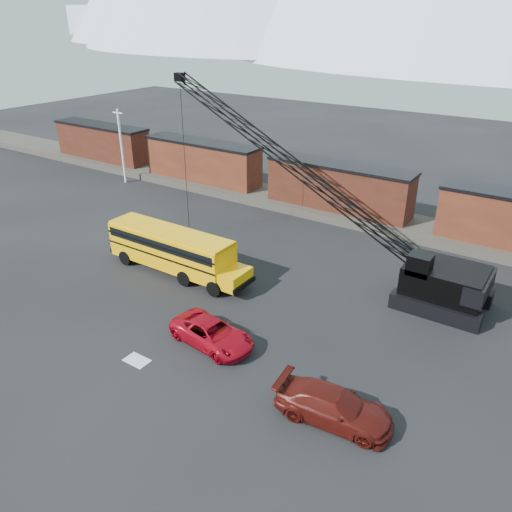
{
  "coord_description": "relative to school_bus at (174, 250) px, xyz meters",
  "views": [
    {
      "loc": [
        18.08,
        -18.58,
        16.98
      ],
      "look_at": [
        2.08,
        5.3,
        3.0
      ],
      "focal_mm": 35.0,
      "sensor_mm": 36.0,
      "label": 1
    }
  ],
  "objects": [
    {
      "name": "boxcar_west_far",
      "position": [
        -27.27,
        17.04,
        0.97
      ],
      "size": [
        13.7,
        3.1,
        4.17
      ],
      "color": "#4C1D15",
      "rests_on": "gravel_berm"
    },
    {
      "name": "boxcar_west_near",
      "position": [
        -11.27,
        17.04,
        0.97
      ],
      "size": [
        13.7,
        3.1,
        4.17
      ],
      "color": "#471C14",
      "rests_on": "gravel_berm"
    },
    {
      "name": "red_pickup",
      "position": [
        7.7,
        -5.47,
        -1.07
      ],
      "size": [
        5.46,
        3.03,
        1.45
      ],
      "primitive_type": "imported",
      "rotation": [
        0.0,
        0.0,
        1.45
      ],
      "color": "#A70818",
      "rests_on": "ground"
    },
    {
      "name": "maroon_suv",
      "position": [
        16.02,
        -7.01,
        -0.99
      ],
      "size": [
        5.72,
        2.82,
        1.6
      ],
      "primitive_type": "imported",
      "rotation": [
        0.0,
        0.0,
        1.68
      ],
      "color": "#4D120D",
      "rests_on": "ground"
    },
    {
      "name": "ground",
      "position": [
        4.73,
        -4.96,
        -1.79
      ],
      "size": [
        160.0,
        160.0,
        0.0
      ],
      "primitive_type": "plane",
      "color": "black",
      "rests_on": "ground"
    },
    {
      "name": "school_bus",
      "position": [
        0.0,
        0.0,
        0.0
      ],
      "size": [
        11.65,
        2.65,
        3.19
      ],
      "color": "#F7AE05",
      "rests_on": "ground"
    },
    {
      "name": "boxcar_mid",
      "position": [
        4.73,
        17.04,
        0.97
      ],
      "size": [
        13.7,
        3.1,
        4.17
      ],
      "color": "#4C1D15",
      "rests_on": "gravel_berm"
    },
    {
      "name": "crawler_crane",
      "position": [
        7.17,
        5.9,
        5.24
      ],
      "size": [
        24.03,
        4.2,
        13.31
      ],
      "color": "black",
      "rests_on": "ground"
    },
    {
      "name": "utility_pole",
      "position": [
        -19.27,
        13.04,
        2.36
      ],
      "size": [
        1.4,
        0.24,
        8.0
      ],
      "color": "silver",
      "rests_on": "ground"
    },
    {
      "name": "snow_patch",
      "position": [
        5.23,
        -8.96,
        -1.78
      ],
      "size": [
        1.4,
        0.9,
        0.02
      ],
      "primitive_type": "cube",
      "color": "silver",
      "rests_on": "ground"
    },
    {
      "name": "gravel_berm",
      "position": [
        4.73,
        17.04,
        -1.44
      ],
      "size": [
        120.0,
        5.0,
        0.7
      ],
      "primitive_type": "cube",
      "color": "#4B453D",
      "rests_on": "ground"
    }
  ]
}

